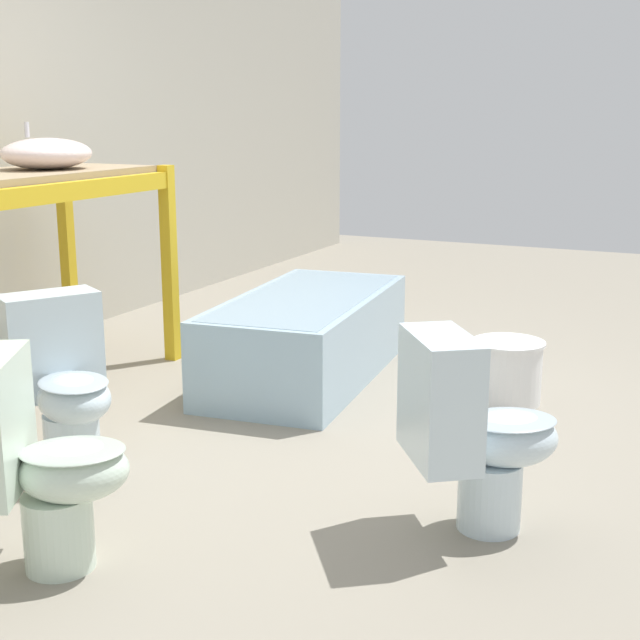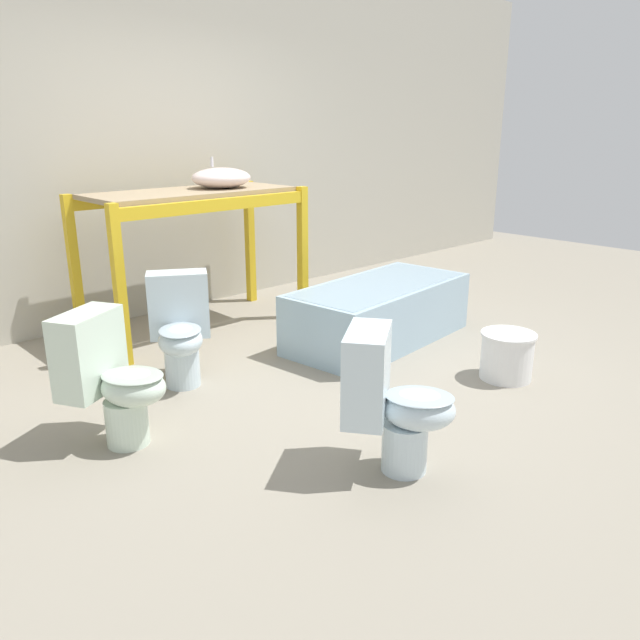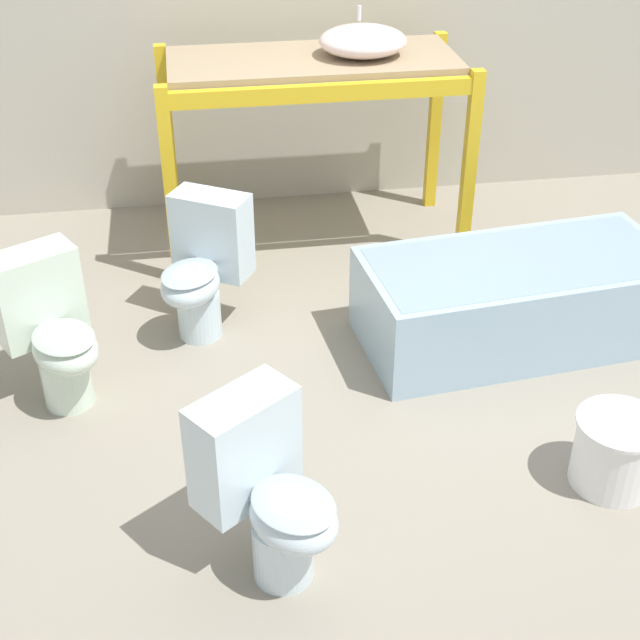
# 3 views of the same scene
# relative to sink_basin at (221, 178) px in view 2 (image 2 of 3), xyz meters

# --- Properties ---
(ground_plane) EXTENTS (12.00, 12.00, 0.00)m
(ground_plane) POSITION_rel_sink_basin_xyz_m (-0.12, -1.34, -1.22)
(ground_plane) COLOR gray
(warehouse_wall_rear) EXTENTS (10.80, 0.08, 3.20)m
(warehouse_wall_rear) POSITION_rel_sink_basin_xyz_m (-0.12, 0.70, 0.38)
(warehouse_wall_rear) COLOR #B2AD9E
(warehouse_wall_rear) RESTS_ON ground_plane
(shelving_rack) EXTENTS (1.75, 0.82, 1.14)m
(shelving_rack) POSITION_rel_sink_basin_xyz_m (-0.28, 0.02, -0.27)
(shelving_rack) COLOR gold
(shelving_rack) RESTS_ON ground_plane
(sink_basin) EXTENTS (0.49, 0.45, 0.24)m
(sink_basin) POSITION_rel_sink_basin_xyz_m (0.00, 0.00, 0.00)
(sink_basin) COLOR silver
(sink_basin) RESTS_ON shelving_rack
(bathtub_main) EXTENTS (1.62, 0.87, 0.46)m
(bathtub_main) POSITION_rel_sink_basin_xyz_m (0.57, -1.23, -0.95)
(bathtub_main) COLOR #99B7CC
(bathtub_main) RESTS_ON ground_plane
(toilet_near) EXTENTS (0.58, 0.62, 0.71)m
(toilet_near) POSITION_rel_sink_basin_xyz_m (-0.84, -2.55, -0.84)
(toilet_near) COLOR silver
(toilet_near) RESTS_ON ground_plane
(toilet_far) EXTENTS (0.56, 0.62, 0.71)m
(toilet_far) POSITION_rel_sink_basin_xyz_m (-0.98, -0.88, -0.84)
(toilet_far) COLOR silver
(toilet_far) RESTS_ON ground_plane
(toilet_extra) EXTENTS (0.55, 0.62, 0.71)m
(toilet_extra) POSITION_rel_sink_basin_xyz_m (-1.69, -1.36, -0.84)
(toilet_extra) COLOR silver
(toilet_extra) RESTS_ON ground_plane
(bucket_white) EXTENTS (0.36, 0.36, 0.32)m
(bucket_white) POSITION_rel_sink_basin_xyz_m (0.62, -2.33, -1.05)
(bucket_white) COLOR white
(bucket_white) RESTS_ON ground_plane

